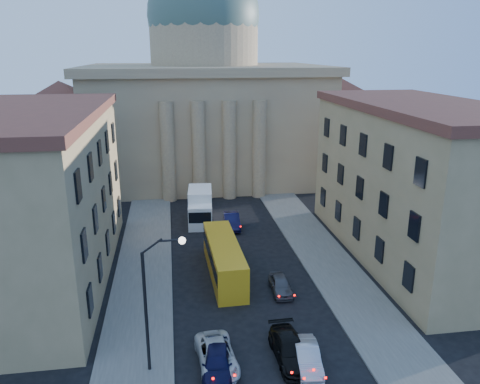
% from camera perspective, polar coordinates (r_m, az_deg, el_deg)
% --- Properties ---
extents(sidewalk_left, '(5.00, 60.00, 0.15)m').
position_cam_1_polar(sidewalk_left, '(40.04, -11.91, -11.87)').
color(sidewalk_left, '#5C5954').
rests_on(sidewalk_left, ground).
extents(sidewalk_right, '(5.00, 60.00, 0.15)m').
position_cam_1_polar(sidewalk_right, '(42.35, 12.08, -10.20)').
color(sidewalk_right, '#5C5954').
rests_on(sidewalk_right, ground).
extents(church, '(68.02, 28.76, 36.60)m').
position_cam_1_polar(church, '(73.17, -4.21, 11.16)').
color(church, '#917559').
rests_on(church, ground).
extents(building_left, '(11.60, 26.60, 14.70)m').
position_cam_1_polar(building_left, '(42.38, -23.78, -0.57)').
color(building_left, tan).
rests_on(building_left, ground).
extents(building_right, '(11.60, 26.60, 14.70)m').
position_cam_1_polar(building_right, '(46.67, 20.75, 1.29)').
color(building_right, tan).
rests_on(building_right, ground).
extents(street_lamp, '(2.62, 0.44, 8.83)m').
position_cam_1_polar(street_lamp, '(28.69, -10.45, -12.16)').
color(street_lamp, black).
rests_on(street_lamp, ground).
extents(car_left_near, '(2.32, 4.69, 1.54)m').
position_cam_1_polar(car_left_near, '(30.55, -2.80, -19.96)').
color(car_left_near, black).
rests_on(car_left_near, ground).
extents(car_right_near, '(1.87, 4.28, 1.37)m').
position_cam_1_polar(car_right_near, '(31.36, 8.18, -19.23)').
color(car_right_near, '#ADAEB5').
rests_on(car_right_near, ground).
extents(car_left_mid, '(2.66, 5.16, 1.39)m').
position_cam_1_polar(car_left_mid, '(31.16, -2.86, -19.30)').
color(car_left_mid, silver).
rests_on(car_left_mid, ground).
extents(car_right_mid, '(2.22, 5.12, 1.47)m').
position_cam_1_polar(car_right_mid, '(31.75, 6.15, -18.53)').
color(car_right_mid, black).
rests_on(car_right_mid, ground).
extents(car_right_far, '(1.68, 3.95, 1.33)m').
position_cam_1_polar(car_right_far, '(39.23, 4.96, -11.19)').
color(car_right_far, '#49484D').
rests_on(car_right_far, ground).
extents(car_right_distant, '(1.91, 4.88, 1.58)m').
position_cam_1_polar(car_right_distant, '(52.51, -1.02, -3.52)').
color(car_right_distant, black).
rests_on(car_right_distant, ground).
extents(city_bus, '(2.80, 10.95, 3.07)m').
position_cam_1_polar(city_bus, '(41.46, -1.97, -8.00)').
color(city_bus, gold).
rests_on(city_bus, ground).
extents(box_truck, '(3.14, 6.89, 3.68)m').
position_cam_1_polar(box_truck, '(54.21, -4.88, -1.85)').
color(box_truck, white).
rests_on(box_truck, ground).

